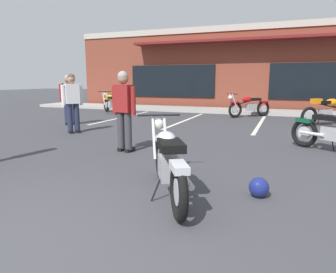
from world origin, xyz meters
TOP-DOWN VIEW (x-y plane):
  - ground_plane at (0.00, 4.14)m, footprint 80.00×80.00m
  - sidewalk_kerb at (0.00, 12.90)m, footprint 22.00×1.80m
  - brick_storefront_building at (0.00, 16.60)m, footprint 18.46×5.92m
  - painted_stall_lines at (0.00, 9.30)m, footprint 8.23×4.80m
  - motorcycle_foreground_classic at (0.76, 1.94)m, footprint 1.31×1.89m
  - motorcycle_red_sportbike at (-5.37, 10.53)m, footprint 1.73×1.56m
  - motorcycle_blue_standard at (0.75, 11.28)m, footprint 1.64×1.66m
  - motorcycle_green_cafe_racer at (3.55, 9.83)m, footprint 1.79×1.49m
  - person_in_black_shirt at (-0.98, 3.93)m, footprint 0.61×0.33m
  - person_in_shorts_foreground at (-3.51, 5.48)m, footprint 0.44×0.54m
  - person_by_back_row at (-4.66, 6.76)m, footprint 0.46×0.53m
  - helmet_on_pavement at (1.88, 2.30)m, footprint 0.26×0.26m

SIDE VIEW (x-z plane):
  - ground_plane at x=0.00m, z-range 0.00..0.00m
  - painted_stall_lines at x=0.00m, z-range 0.00..0.01m
  - sidewalk_kerb at x=0.00m, z-range 0.00..0.14m
  - helmet_on_pavement at x=1.88m, z-range 0.00..0.26m
  - motorcycle_foreground_classic at x=0.76m, z-range -0.03..0.95m
  - motorcycle_red_sportbike at x=-5.37m, z-range -0.03..0.95m
  - motorcycle_blue_standard at x=0.75m, z-range -0.03..0.95m
  - motorcycle_green_cafe_racer at x=3.55m, z-range 0.04..1.02m
  - person_in_black_shirt at x=-0.98m, z-range 0.11..1.79m
  - person_in_shorts_foreground at x=-3.51m, z-range 0.11..1.79m
  - person_by_back_row at x=-4.66m, z-range 0.11..1.79m
  - brick_storefront_building at x=0.00m, z-range 0.00..4.19m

